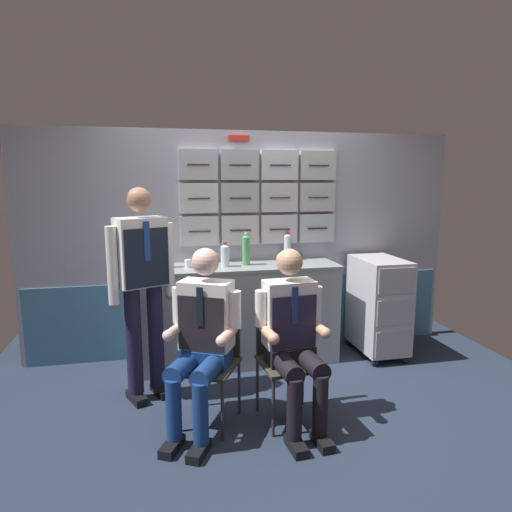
{
  "coord_description": "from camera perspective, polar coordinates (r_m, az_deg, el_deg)",
  "views": [
    {
      "loc": [
        -0.83,
        -2.86,
        1.7
      ],
      "look_at": [
        -0.11,
        0.4,
        1.12
      ],
      "focal_mm": 31.28,
      "sensor_mm": 36.0,
      "label": 1
    }
  ],
  "objects": [
    {
      "name": "paper_cup_tan",
      "position": [
        4.02,
        -8.71,
        -0.94
      ],
      "size": [
        0.06,
        0.06,
        0.07
      ],
      "color": "white",
      "rests_on": "galley_counter"
    },
    {
      "name": "galley_counter",
      "position": [
        4.2,
        -2.15,
        -7.36
      ],
      "size": [
        1.84,
        0.53,
        0.92
      ],
      "color": "#959EA2",
      "rests_on": "ground"
    },
    {
      "name": "coffee_cup_white",
      "position": [
        4.4,
        5.47,
        0.05
      ],
      "size": [
        0.07,
        0.07,
        0.07
      ],
      "color": "navy",
      "rests_on": "galley_counter"
    },
    {
      "name": "galley_bulkhead",
      "position": [
        4.36,
        -1.11,
        1.71
      ],
      "size": [
        4.2,
        0.14,
        2.15
      ],
      "color": "#A4A5B8",
      "rests_on": "ground"
    },
    {
      "name": "water_bottle_blue_cap",
      "position": [
        4.36,
        4.03,
        1.22
      ],
      "size": [
        0.07,
        0.07,
        0.28
      ],
      "color": "silver",
      "rests_on": "galley_counter"
    },
    {
      "name": "crew_member_center",
      "position": [
        3.08,
        4.79,
        -9.65
      ],
      "size": [
        0.49,
        0.61,
        1.23
      ],
      "color": "black",
      "rests_on": "ground"
    },
    {
      "name": "water_bottle_tall",
      "position": [
        4.04,
        -11.77,
        0.61
      ],
      "size": [
        0.07,
        0.07,
        0.31
      ],
      "color": "#ADD7E5",
      "rests_on": "galley_counter"
    },
    {
      "name": "folding_chair_center",
      "position": [
        3.28,
        3.69,
        -11.47
      ],
      "size": [
        0.43,
        0.43,
        0.83
      ],
      "color": "#2D2D33",
      "rests_on": "ground"
    },
    {
      "name": "folding_chair_left",
      "position": [
        3.24,
        -5.77,
        -11.73
      ],
      "size": [
        0.54,
        0.54,
        0.83
      ],
      "color": "#2D2D33",
      "rests_on": "ground"
    },
    {
      "name": "sparkling_bottle_green",
      "position": [
        4.08,
        -1.28,
        0.82
      ],
      "size": [
        0.07,
        0.07,
        0.3
      ],
      "color": "#52A35E",
      "rests_on": "galley_counter"
    },
    {
      "name": "crew_member_left",
      "position": [
        3.04,
        -6.92,
        -9.75
      ],
      "size": [
        0.58,
        0.68,
        1.25
      ],
      "color": "black",
      "rests_on": "ground"
    },
    {
      "name": "ground",
      "position": [
        3.44,
        3.47,
        -20.22
      ],
      "size": [
        4.8,
        4.8,
        0.04
      ],
      "primitive_type": "cube",
      "color": "#232D3F"
    },
    {
      "name": "water_bottle_short",
      "position": [
        4.02,
        -3.99,
        0.11
      ],
      "size": [
        0.08,
        0.08,
        0.22
      ],
      "color": "silver",
      "rests_on": "galley_counter"
    },
    {
      "name": "service_trolley",
      "position": [
        4.5,
        15.38,
        -5.9
      ],
      "size": [
        0.4,
        0.65,
        0.95
      ],
      "color": "black",
      "rests_on": "ground"
    },
    {
      "name": "crew_member_standing",
      "position": [
        3.48,
        -14.32,
        -2.6
      ],
      "size": [
        0.49,
        0.37,
        1.64
      ],
      "color": "black",
      "rests_on": "ground"
    }
  ]
}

